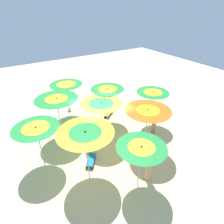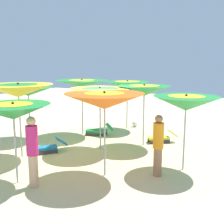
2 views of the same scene
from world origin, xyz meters
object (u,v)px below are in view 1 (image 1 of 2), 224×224
at_px(beach_umbrella_6, 141,151).
at_px(beach_umbrella_0, 152,95).
at_px(beach_umbrella_4, 101,106).
at_px(beach_umbrella_7, 86,136).
at_px(beach_umbrella_1, 107,92).
at_px(beachgoer_1, 154,120).
at_px(beach_umbrella_2, 66,87).
at_px(beach_umbrella_5, 57,101).
at_px(lounger_1, 91,158).
at_px(lounger_2, 109,112).
at_px(beach_ball, 69,109).
at_px(beach_umbrella_8, 36,131).
at_px(lounger_0, 73,127).
at_px(beach_umbrella_3, 148,114).
at_px(beachgoer_0, 149,162).

bearing_deg(beach_umbrella_6, beach_umbrella_0, 42.52).
distance_m(beach_umbrella_4, beach_umbrella_7, 2.77).
bearing_deg(beach_umbrella_6, beach_umbrella_4, 85.18).
bearing_deg(beach_umbrella_1, beach_umbrella_4, -131.27).
height_order(beach_umbrella_6, beachgoer_1, beach_umbrella_6).
height_order(beach_umbrella_2, beachgoer_1, beach_umbrella_2).
xyz_separation_m(beach_umbrella_5, lounger_1, (0.51, -2.74, -2.06)).
bearing_deg(lounger_2, beach_umbrella_2, -71.36).
xyz_separation_m(beach_umbrella_2, lounger_2, (2.27, -1.37, -1.91)).
bearing_deg(beach_umbrella_7, beach_ball, 77.42).
relative_size(beach_umbrella_5, beach_umbrella_8, 1.11).
xyz_separation_m(beach_umbrella_7, beach_ball, (1.33, 5.96, -2.12)).
distance_m(beach_umbrella_6, lounger_1, 3.05).
bearing_deg(beach_umbrella_7, beach_umbrella_0, 18.65).
xyz_separation_m(beach_umbrella_4, lounger_1, (-1.36, -1.32, -1.89)).
bearing_deg(beach_umbrella_4, beach_ball, 97.49).
bearing_deg(beach_umbrella_8, beach_umbrella_6, -47.39).
xyz_separation_m(beach_umbrella_4, lounger_0, (-1.16, 1.61, -1.89)).
distance_m(beach_umbrella_6, beach_ball, 7.69).
bearing_deg(beach_umbrella_8, lounger_1, -27.55).
bearing_deg(beach_ball, beach_umbrella_3, -71.60).
height_order(beach_umbrella_1, beach_umbrella_2, beach_umbrella_1).
bearing_deg(beach_ball, lounger_2, -42.33).
xyz_separation_m(beach_umbrella_1, lounger_2, (0.47, 0.67, -1.93)).
relative_size(beach_umbrella_0, beach_umbrella_1, 0.96).
height_order(lounger_0, beach_ball, lounger_0).
height_order(beach_umbrella_5, beachgoer_1, beach_umbrella_5).
distance_m(lounger_1, beachgoer_1, 4.16).
height_order(lounger_0, beachgoer_1, beachgoer_1).
xyz_separation_m(beachgoer_0, beach_ball, (-0.78, 7.43, -0.84)).
bearing_deg(beach_umbrella_8, beach_umbrella_5, 49.36).
height_order(beach_umbrella_3, lounger_1, beach_umbrella_3).
xyz_separation_m(beach_umbrella_0, beachgoer_0, (-2.94, -3.18, -1.03)).
xyz_separation_m(beach_umbrella_8, lounger_2, (4.94, 2.25, -1.79)).
height_order(beach_umbrella_1, beach_ball, beach_umbrella_1).
bearing_deg(lounger_1, beachgoer_0, 73.22).
height_order(beach_umbrella_3, beach_umbrella_7, beach_umbrella_7).
bearing_deg(beachgoer_1, beach_umbrella_4, 161.00).
xyz_separation_m(beach_umbrella_2, beach_umbrella_6, (0.36, -6.92, -0.15)).
bearing_deg(beach_umbrella_1, beach_umbrella_2, 131.41).
xyz_separation_m(beach_umbrella_7, beachgoer_0, (2.11, -1.47, -1.28)).
bearing_deg(beach_umbrella_6, beachgoer_0, 4.59).
xyz_separation_m(beach_umbrella_0, beach_ball, (-3.73, 4.25, -1.87)).
bearing_deg(lounger_0, beach_umbrella_0, 135.46).
bearing_deg(beach_ball, lounger_1, -99.28).
xyz_separation_m(beach_umbrella_7, beach_umbrella_8, (-1.49, 1.78, -0.28)).
xyz_separation_m(beach_umbrella_0, lounger_1, (-4.58, -0.96, -1.82)).
height_order(beach_umbrella_4, beachgoer_1, beach_umbrella_4).
distance_m(beach_umbrella_7, beach_umbrella_8, 2.34).
relative_size(lounger_0, beachgoer_1, 0.71).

